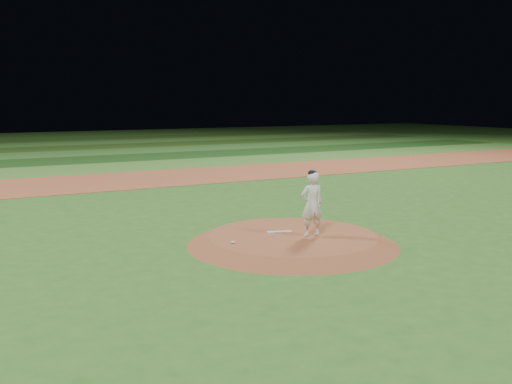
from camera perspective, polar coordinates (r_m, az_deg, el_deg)
name	(u,v)px	position (r m, az deg, el deg)	size (l,w,h in m)	color
ground	(292,244)	(15.01, 3.66, -5.22)	(120.00, 120.00, 0.00)	#2D611F
infield_dirt_band	(136,179)	(27.67, -11.93, 1.23)	(70.00, 6.00, 0.02)	#984D2F
outfield_stripe_0	(107,168)	(32.94, -14.68, 2.36)	(70.00, 5.00, 0.02)	#3D742A
outfield_stripe_1	(87,160)	(37.79, -16.51, 3.12)	(70.00, 5.00, 0.02)	#184014
outfield_stripe_2	(72,153)	(42.67, -17.92, 3.70)	(70.00, 5.00, 0.02)	#2E6524
outfield_stripe_3	(60,148)	(47.58, -19.05, 4.16)	(70.00, 5.00, 0.02)	#224315
outfield_stripe_4	(49,144)	(52.51, -19.96, 4.53)	(70.00, 5.00, 0.02)	#346926
outfield_stripe_5	(41,141)	(57.45, -20.72, 4.83)	(70.00, 5.00, 0.02)	#264D18
pitchers_mound	(292,239)	(14.98, 3.66, -4.75)	(5.50, 5.50, 0.25)	brown
pitching_rubber	(279,232)	(15.18, 2.34, -4.01)	(0.64, 0.16, 0.03)	white
rosin_bag	(233,242)	(14.04, -2.32, -5.04)	(0.10, 0.10, 0.06)	silver
pitcher_on_mound	(312,204)	(14.69, 5.61, -1.17)	(0.65, 0.47, 1.72)	white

